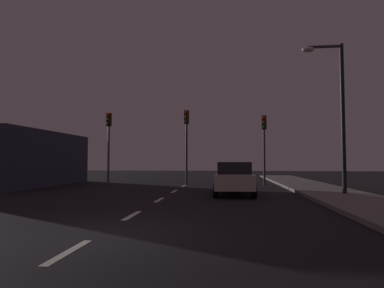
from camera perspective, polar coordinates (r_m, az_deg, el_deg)
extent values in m
plane|color=black|center=(14.02, -5.17, -9.31)|extent=(80.00, 80.00, 0.00)
cube|color=gray|center=(14.56, 25.54, -8.50)|extent=(3.00, 40.00, 0.15)
cube|color=silver|center=(6.29, -20.52, -17.00)|extent=(0.16, 1.60, 0.01)
cube|color=silver|center=(9.78, -10.30, -12.02)|extent=(0.16, 1.60, 0.01)
cube|color=silver|center=(13.44, -5.68, -9.57)|extent=(0.16, 1.60, 0.01)
cube|color=silver|center=(17.16, -3.08, -8.14)|extent=(0.16, 1.60, 0.01)
cube|color=silver|center=(20.90, -1.41, -7.22)|extent=(0.16, 1.60, 0.01)
cylinder|color=#4C4C51|center=(23.26, -14.19, -0.74)|extent=(0.14, 0.14, 4.85)
cube|color=#382D0C|center=(23.42, -14.13, 4.09)|extent=(0.32, 0.24, 0.90)
sphere|color=red|center=(23.31, -14.25, 4.87)|extent=(0.20, 0.20, 0.20)
sphere|color=#3F2D0C|center=(23.27, -14.26, 4.14)|extent=(0.20, 0.20, 0.20)
sphere|color=#0C3319|center=(23.23, -14.27, 3.41)|extent=(0.20, 0.20, 0.20)
cylinder|color=#2D2D30|center=(21.99, -0.94, -0.57)|extent=(0.14, 0.14, 4.95)
cube|color=#382D0C|center=(22.17, -0.94, 4.66)|extent=(0.32, 0.24, 0.90)
sphere|color=red|center=(22.05, -0.99, 5.49)|extent=(0.20, 0.20, 0.20)
sphere|color=#3F2D0C|center=(22.01, -0.99, 4.71)|extent=(0.20, 0.20, 0.20)
sphere|color=#0C3319|center=(21.97, -0.99, 3.94)|extent=(0.20, 0.20, 0.20)
cylinder|color=#2D2D30|center=(21.95, 12.35, -1.05)|extent=(0.14, 0.14, 4.52)
cube|color=#382D0C|center=(22.09, 12.30, 3.65)|extent=(0.32, 0.24, 0.90)
sphere|color=red|center=(21.97, 12.34, 4.47)|extent=(0.20, 0.20, 0.20)
sphere|color=#3F2D0C|center=(21.93, 12.35, 3.70)|extent=(0.20, 0.20, 0.20)
sphere|color=#0C3319|center=(21.90, 12.35, 2.92)|extent=(0.20, 0.20, 0.20)
cube|color=beige|center=(15.77, 7.32, -6.24)|extent=(1.75, 4.46, 0.65)
cube|color=black|center=(15.53, 7.31, -4.10)|extent=(1.52, 2.02, 0.54)
cylinder|color=black|center=(17.47, 4.65, -7.00)|extent=(0.23, 0.64, 0.64)
cylinder|color=black|center=(17.49, 9.88, -6.97)|extent=(0.23, 0.64, 0.64)
cylinder|color=black|center=(14.14, 4.17, -7.96)|extent=(0.23, 0.64, 0.64)
cylinder|color=black|center=(14.16, 10.63, -7.91)|extent=(0.23, 0.64, 0.64)
cylinder|color=black|center=(16.02, 24.62, 3.88)|extent=(0.18, 0.18, 6.77)
cube|color=#2D2D30|center=(16.51, 21.91, 15.32)|extent=(1.44, 0.10, 0.10)
ellipsoid|color=silver|center=(16.30, 19.39, 15.14)|extent=(0.56, 0.36, 0.24)
cube|color=#333847|center=(23.93, -28.42, -2.25)|extent=(5.66, 9.56, 3.41)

